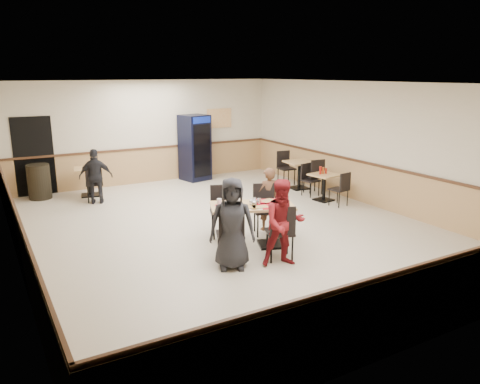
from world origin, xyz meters
TOP-DOWN VIEW (x-y plane):
  - ground at (0.00, 0.00)m, footprint 10.00×10.00m
  - room_shell at (1.78, 2.55)m, footprint 10.00×10.00m
  - main_table at (-0.07, -1.17)m, footprint 1.71×1.28m
  - main_chairs at (-0.12, -1.15)m, footprint 1.92×2.17m
  - diner_woman_left at (-0.88, -1.85)m, footprint 0.90×0.78m
  - diner_woman_right at (-0.06, -2.17)m, footprint 0.87×0.76m
  - diner_man_opposite at (0.73, -0.48)m, footprint 0.52×0.37m
  - lone_diner at (-1.90, 3.35)m, footprint 0.87×0.58m
  - tabletop_clutter at (-0.10, -1.23)m, footprint 1.40×0.92m
  - side_table_near at (3.22, 0.73)m, footprint 0.74×0.74m
  - side_table_near_chair_south at (3.22, 0.17)m, footprint 0.46×0.46m
  - side_table_near_chair_north at (3.22, 1.28)m, footprint 0.46×0.46m
  - side_table_far at (3.44, 2.08)m, footprint 0.80×0.80m
  - side_table_far_chair_south at (3.44, 1.45)m, footprint 0.50×0.50m
  - side_table_far_chair_north at (3.44, 2.70)m, footprint 0.50×0.50m
  - condiment_caddy at (3.19, 0.78)m, footprint 0.23×0.06m
  - back_table at (-1.90, 4.20)m, footprint 0.83×0.83m
  - back_table_chair_lone at (-1.90, 3.60)m, footprint 0.52×0.52m
  - pepsi_cooler at (1.37, 4.59)m, footprint 0.89×0.89m
  - trash_bin at (-3.09, 4.55)m, footprint 0.57×0.57m

SIDE VIEW (x-z plane):
  - ground at x=0.00m, z-range 0.00..0.00m
  - side_table_near_chair_south at x=3.22m, z-range 0.00..0.88m
  - side_table_near_chair_north at x=3.22m, z-range 0.00..0.88m
  - trash_bin at x=-3.09m, z-range 0.00..0.90m
  - side_table_near at x=3.22m, z-range 0.11..0.81m
  - back_table_chair_lone at x=-1.90m, z-range 0.00..0.95m
  - side_table_far_chair_south at x=3.44m, z-range 0.00..0.99m
  - side_table_far_chair_north at x=3.44m, z-range 0.00..0.99m
  - back_table at x=-1.90m, z-range 0.12..0.88m
  - main_chairs at x=-0.12m, z-range 0.00..1.04m
  - side_table_far at x=3.44m, z-range 0.13..0.91m
  - main_table at x=-0.07m, z-range 0.14..0.96m
  - room_shell at x=1.78m, z-range -4.42..5.58m
  - diner_man_opposite at x=0.73m, z-range 0.00..1.32m
  - lone_diner at x=-1.90m, z-range 0.00..1.38m
  - diner_woman_right at x=-0.06m, z-range 0.00..1.50m
  - diner_woman_left at x=-0.88m, z-range 0.00..1.55m
  - condiment_caddy at x=3.19m, z-range 0.68..0.88m
  - tabletop_clutter at x=-0.10m, z-range 0.79..0.91m
  - pepsi_cooler at x=1.37m, z-range 0.00..1.98m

